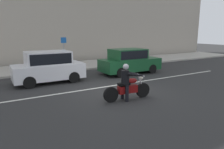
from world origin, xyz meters
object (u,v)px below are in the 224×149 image
street_sign_post (64,49)px  motorcycle_with_rider_black_leather (127,85)px  parked_hatchback_white (49,67)px  parked_sedan_forest_green (129,61)px

street_sign_post → motorcycle_with_rider_black_leather: bearing=-91.3°
motorcycle_with_rider_black_leather → parked_hatchback_white: (-2.12, 4.81, 0.29)m
motorcycle_with_rider_black_leather → parked_sedan_forest_green: 5.75m
parked_hatchback_white → parked_sedan_forest_green: 5.50m
parked_sedan_forest_green → street_sign_post: size_ratio=1.83×
parked_hatchback_white → parked_sedan_forest_green: parked_hatchback_white is taller
parked_hatchback_white → parked_sedan_forest_green: bearing=-1.7°
motorcycle_with_rider_black_leather → street_sign_post: 9.26m
motorcycle_with_rider_black_leather → street_sign_post: size_ratio=0.96×
parked_hatchback_white → street_sign_post: bearing=62.2°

